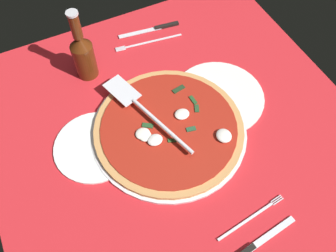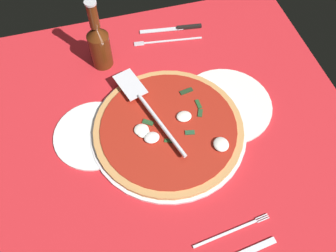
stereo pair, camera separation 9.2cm
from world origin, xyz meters
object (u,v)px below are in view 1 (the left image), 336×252
Objects in this scene: pizza at (168,127)px; place_setting_near at (152,36)px; pizza_server at (144,110)px; dinner_plate_right at (95,147)px; place_setting_far at (253,233)px; dinner_plate_left at (218,97)px; beer_bottle at (83,54)px.

place_setting_near is (-10.56, -33.31, -1.54)cm from pizza.
pizza_server is at bearing 69.58° from place_setting_near.
place_setting_far is (-23.67, 35.57, -0.14)cm from dinner_plate_right.
dinner_plate_right is (35.72, -0.04, 0.00)cm from dinner_plate_left.
place_setting_far is at bearing 98.78° from pizza.
pizza_server is (-14.76, -2.52, 3.71)cm from dinner_plate_right.
place_setting_near is 1.15× the size of place_setting_far.
pizza_server is 1.38× the size of place_setting_near.
dinner_plate_right is 0.67× the size of pizza_server.
pizza reaches higher than place_setting_far.
pizza is 30.71cm from beer_bottle.
dinner_plate_left is 1.22× the size of dinner_plate_right.
beer_bottle is (22.73, 5.84, 7.89)cm from place_setting_near.
pizza_server reaches higher than place_setting_far.
place_setting_near is (6.43, -29.77, -0.13)cm from dinner_plate_left.
place_setting_far is (-4.94, 31.98, -1.54)cm from pizza.
pizza is at bearing 80.11° from place_setting_near.
beer_bottle reaches higher than place_setting_near.
pizza_server is at bearing -56.91° from pizza.
dinner_plate_left is 0.65× the size of pizza.
place_setting_near is 24.75cm from beer_bottle.
dinner_plate_left is 21.44cm from pizza_server.
dinner_plate_left is 17.41cm from pizza.
dinner_plate_right is at bearing 117.07° from place_setting_far.
place_setting_far is at bearing 123.64° from dinner_plate_right.
dinner_plate_right is 0.54× the size of pizza.
dinner_plate_right is 1.05× the size of place_setting_far.
dinner_plate_right is 42.72cm from place_setting_far.
place_setting_near and place_setting_far have the same top height.
dinner_plate_left is 0.81× the size of pizza_server.
pizza is 32.40cm from place_setting_far.
pizza is 1.24× the size of pizza_server.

